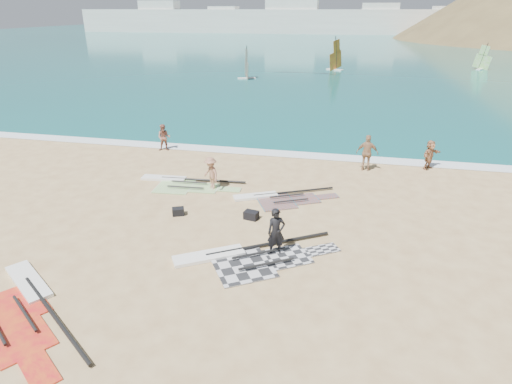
% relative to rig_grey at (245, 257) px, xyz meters
% --- Properties ---
extents(ground, '(300.00, 300.00, 0.00)m').
position_rel_rig_grey_xyz_m(ground, '(0.42, -0.39, -0.05)').
color(ground, tan).
rests_on(ground, ground).
extents(sea, '(300.00, 240.00, 0.06)m').
position_rel_rig_grey_xyz_m(sea, '(0.42, 131.61, -0.05)').
color(sea, '#0C5458').
rests_on(sea, ground).
extents(surf_line, '(300.00, 1.20, 0.04)m').
position_rel_rig_grey_xyz_m(surf_line, '(0.42, 11.91, -0.05)').
color(surf_line, white).
rests_on(surf_line, ground).
extents(far_town, '(160.00, 8.00, 12.00)m').
position_rel_rig_grey_xyz_m(far_town, '(-15.30, 149.61, 4.44)').
color(far_town, white).
rests_on(far_town, ground).
extents(rig_grey, '(5.83, 4.27, 0.20)m').
position_rel_rig_grey_xyz_m(rig_grey, '(0.00, 0.00, 0.00)').
color(rig_grey, '#28292B').
rests_on(rig_grey, ground).
extents(rig_green, '(5.44, 2.19, 0.20)m').
position_rel_rig_grey_xyz_m(rig_green, '(-4.82, 6.09, -0.00)').
color(rig_green, '#58AE18').
rests_on(rig_green, ground).
extents(rig_orange, '(4.89, 3.25, 0.19)m').
position_rel_rig_grey_xyz_m(rig_orange, '(0.25, 5.31, -0.00)').
color(rig_orange, red).
rests_on(rig_orange, ground).
extents(rig_red, '(5.26, 4.79, 0.20)m').
position_rel_rig_grey_xyz_m(rig_red, '(-5.74, -4.07, 0.00)').
color(rig_red, red).
rests_on(rig_red, ground).
extents(gear_bag_near, '(0.60, 0.53, 0.32)m').
position_rel_rig_grey_xyz_m(gear_bag_near, '(-3.62, 2.75, 0.11)').
color(gear_bag_near, black).
rests_on(gear_bag_near, ground).
extents(gear_bag_far, '(0.65, 0.52, 0.34)m').
position_rel_rig_grey_xyz_m(gear_bag_far, '(-0.49, 3.06, 0.12)').
color(gear_bag_far, black).
rests_on(gear_bag_far, ground).
extents(person_wetsuit, '(0.77, 0.67, 1.78)m').
position_rel_rig_grey_xyz_m(person_wetsuit, '(1.00, 0.52, 0.84)').
color(person_wetsuit, black).
rests_on(person_wetsuit, ground).
extents(beachgoer_left, '(0.92, 0.79, 1.65)m').
position_rel_rig_grey_xyz_m(beachgoer_left, '(-7.87, 11.11, 0.78)').
color(beachgoer_left, '#996050').
rests_on(beachgoer_left, ground).
extents(beachgoer_mid, '(1.20, 1.16, 1.64)m').
position_rel_rig_grey_xyz_m(beachgoer_mid, '(-3.12, 5.76, 0.77)').
color(beachgoer_mid, '#A57157').
rests_on(beachgoer_mid, ground).
extents(beachgoer_back, '(1.19, 0.55, 1.99)m').
position_rel_rig_grey_xyz_m(beachgoer_back, '(4.28, 10.13, 0.94)').
color(beachgoer_back, '#A97F5C').
rests_on(beachgoer_back, ground).
extents(beachgoer_right, '(1.31, 1.47, 1.62)m').
position_rel_rig_grey_xyz_m(beachgoer_right, '(7.63, 11.11, 0.76)').
color(beachgoer_right, '#AB744D').
rests_on(beachgoer_right, ground).
extents(windsurfer_left, '(2.30, 2.54, 4.07)m').
position_rel_rig_grey_xyz_m(windsurfer_left, '(-9.85, 40.95, 1.16)').
color(windsurfer_left, white).
rests_on(windsurfer_left, ground).
extents(windsurfer_centre, '(2.58, 2.71, 4.70)m').
position_rel_rig_grey_xyz_m(windsurfer_centre, '(0.62, 51.72, 1.30)').
color(windsurfer_centre, white).
rests_on(windsurfer_centre, ground).
extents(windsurfer_right, '(2.15, 2.06, 3.78)m').
position_rel_rig_grey_xyz_m(windsurfer_right, '(21.29, 57.05, 1.10)').
color(windsurfer_right, white).
rests_on(windsurfer_right, ground).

